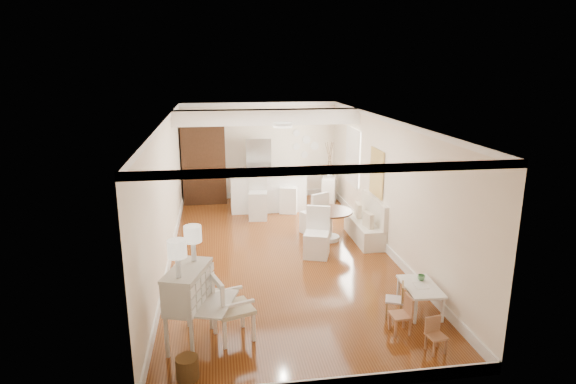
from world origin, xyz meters
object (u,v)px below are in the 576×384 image
object	(u,v)px
secretary_bureau	(189,306)
bar_stool_right	(289,192)
sideboard	(329,190)
kids_chair_c	(436,336)
kids_table	(420,298)
slip_chair_near	(317,233)
kids_chair_a	(400,315)
kids_chair_b	(394,299)
bar_stool_left	(258,198)
dining_table	(329,225)
fridge	(271,170)
wicker_basket	(187,368)
slip_chair_far	(314,212)
breakfast_counter	(268,192)
gustavian_armchair	(233,307)
pantry_cabinet	(204,163)

from	to	relation	value
secretary_bureau	bar_stool_right	distance (m)	6.43
sideboard	kids_chair_c	bearing A→B (deg)	-73.52
kids_table	slip_chair_near	xyz separation A→B (m)	(-1.17, 2.47, 0.30)
kids_chair_a	kids_chair_b	xyz separation A→B (m)	(0.10, 0.50, -0.01)
bar_stool_right	bar_stool_left	bearing A→B (deg)	-135.39
dining_table	fridge	distance (m)	3.70
wicker_basket	slip_chair_far	bearing A→B (deg)	62.40
kids_chair_c	breakfast_counter	size ratio (longest dim) A/B	0.24
kids_chair_a	secretary_bureau	bearing A→B (deg)	-95.81
slip_chair_near	fridge	size ratio (longest dim) A/B	0.57
secretary_bureau	kids_chair_b	distance (m)	3.16
breakfast_counter	sideboard	distance (m)	1.84
gustavian_armchair	sideboard	bearing A→B (deg)	-42.11
dining_table	slip_chair_near	distance (m)	1.04
kids_chair_b	dining_table	distance (m)	3.47
dining_table	fridge	world-z (taller)	fridge
slip_chair_near	sideboard	distance (m)	3.99
wicker_basket	kids_table	xyz separation A→B (m)	(3.60, 1.21, 0.07)
pantry_cabinet	sideboard	bearing A→B (deg)	-10.68
kids_chair_a	fridge	xyz separation A→B (m)	(-1.04, 7.50, 0.61)
secretary_bureau	kids_chair_a	distance (m)	3.06
wicker_basket	kids_chair_c	xyz separation A→B (m)	(3.35, 0.08, 0.10)
kids_chair_b	bar_stool_right	xyz separation A→B (m)	(-0.81, 5.70, 0.28)
pantry_cabinet	slip_chair_far	bearing A→B (deg)	-50.09
slip_chair_far	bar_stool_left	world-z (taller)	bar_stool_left
kids_chair_c	kids_chair_b	bearing A→B (deg)	92.02
wicker_basket	slip_chair_far	distance (m)	5.76
kids_table	bar_stool_left	bearing A→B (deg)	112.69
kids_chair_b	dining_table	size ratio (longest dim) A/B	0.55
pantry_cabinet	kids_chair_c	bearing A→B (deg)	-68.09
secretary_bureau	wicker_basket	distance (m)	0.93
dining_table	slip_chair_near	bearing A→B (deg)	-118.06
kids_chair_a	breakfast_counter	world-z (taller)	breakfast_counter
pantry_cabinet	secretary_bureau	bearing A→B (deg)	-90.78
kids_chair_b	bar_stool_left	bearing A→B (deg)	-140.69
kids_table	dining_table	world-z (taller)	dining_table
kids_chair_b	kids_chair_c	bearing A→B (deg)	32.94
slip_chair_far	bar_stool_left	bearing A→B (deg)	-74.22
kids_chair_a	kids_table	bearing A→B (deg)	134.48
kids_chair_b	kids_table	bearing A→B (deg)	122.81
fridge	kids_chair_c	bearing A→B (deg)	-80.49
bar_stool_right	kids_table	bearing A→B (deg)	-61.74
slip_chair_far	breakfast_counter	xyz separation A→B (m)	(-0.86, 1.98, 0.01)
fridge	sideboard	world-z (taller)	fridge
sideboard	secretary_bureau	bearing A→B (deg)	-99.93
kids_chair_c	bar_stool_left	world-z (taller)	bar_stool_left
kids_table	dining_table	size ratio (longest dim) A/B	0.86
kids_chair_b	sideboard	size ratio (longest dim) A/B	0.70
wicker_basket	gustavian_armchair	bearing A→B (deg)	54.07
slip_chair_near	kids_table	bearing A→B (deg)	-45.67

